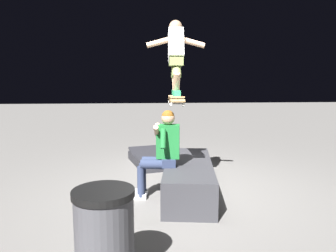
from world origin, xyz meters
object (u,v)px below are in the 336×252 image
(kicker_ramp, at_px, (151,161))
(person_sitting_on_ledge, at_px, (161,149))
(ledge_box_main, at_px, (188,178))
(trash_bin, at_px, (105,237))
(skateboard, at_px, (176,100))
(skater_airborne, at_px, (176,54))

(kicker_ramp, bearing_deg, person_sitting_on_ledge, -177.15)
(ledge_box_main, distance_m, trash_bin, 2.41)
(ledge_box_main, distance_m, kicker_ramp, 1.87)
(ledge_box_main, distance_m, skateboard, 1.23)
(ledge_box_main, height_order, kicker_ramp, ledge_box_main)
(skateboard, bearing_deg, ledge_box_main, -86.66)
(person_sitting_on_ledge, bearing_deg, skater_airborne, -52.25)
(ledge_box_main, relative_size, trash_bin, 2.45)
(ledge_box_main, xyz_separation_m, kicker_ramp, (1.79, 0.54, -0.19))
(skateboard, height_order, kicker_ramp, skateboard)
(person_sitting_on_ledge, distance_m, trash_bin, 2.13)
(ledge_box_main, bearing_deg, trash_bin, 154.20)
(skater_airborne, relative_size, kicker_ramp, 0.78)
(person_sitting_on_ledge, distance_m, skateboard, 0.77)
(person_sitting_on_ledge, height_order, trash_bin, person_sitting_on_ledge)
(kicker_ramp, distance_m, trash_bin, 4.00)
(person_sitting_on_ledge, bearing_deg, ledge_box_main, -72.21)
(trash_bin, bearing_deg, ledge_box_main, -25.80)
(person_sitting_on_ledge, xyz_separation_m, skateboard, (0.13, -0.24, 0.72))
(person_sitting_on_ledge, relative_size, trash_bin, 1.56)
(skateboard, distance_m, kicker_ramp, 2.31)
(skater_airborne, xyz_separation_m, trash_bin, (-2.21, 0.84, -1.72))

